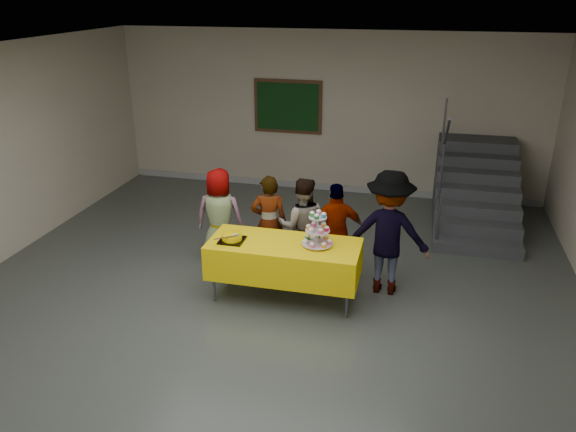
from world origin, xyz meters
name	(u,v)px	position (x,y,z in m)	size (l,w,h in m)	color
room_shell	(245,152)	(0.00, 0.02, 2.13)	(10.00, 10.04, 3.02)	#4C514C
bake_table	(284,258)	(0.22, 0.81, 0.56)	(1.88, 0.78, 0.77)	#595960
cupcake_stand	(318,232)	(0.63, 0.84, 0.94)	(0.38, 0.38, 0.44)	silver
bear_cake	(232,237)	(-0.43, 0.72, 0.83)	(0.32, 0.36, 0.12)	black
schoolchild_a	(220,216)	(-0.92, 1.61, 0.70)	(0.68, 0.44, 1.39)	slate
schoolchild_b	(269,223)	(-0.19, 1.58, 0.68)	(0.50, 0.33, 1.36)	#5C5C65
schoolchild_c	(302,226)	(0.27, 1.59, 0.68)	(0.66, 0.52, 1.36)	slate
schoolchild_d	(336,231)	(0.75, 1.55, 0.67)	(0.78, 0.33, 1.33)	slate
schoolchild_e	(388,233)	(1.45, 1.32, 0.82)	(1.06, 0.61, 1.64)	slate
staircase	(474,192)	(2.70, 4.13, 0.49)	(1.30, 2.40, 2.04)	#424447
noticeboard	(288,107)	(-0.75, 4.96, 1.60)	(1.30, 0.05, 1.00)	#472B16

